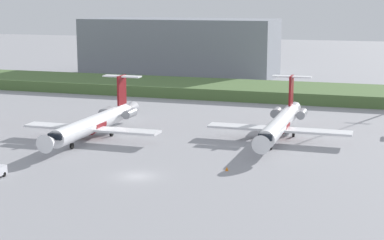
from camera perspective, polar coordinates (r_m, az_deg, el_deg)
ground_plane at (r=105.83m, az=1.16°, el=-0.90°), size 500.00×500.00×0.00m
grass_berm at (r=143.85m, az=5.74°, el=2.75°), size 320.00×20.00×2.53m
regional_jet_third at (r=100.28m, az=-8.94°, el=-0.23°), size 22.81×31.00×9.00m
regional_jet_fourth at (r=99.64m, az=8.22°, el=-0.28°), size 22.81×31.00×9.00m
distant_hangar at (r=182.49m, az=-1.13°, el=6.78°), size 56.43×21.66×16.60m
safety_cone_front_marker at (r=80.68m, az=3.25°, el=-4.53°), size 0.44×0.44×0.55m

